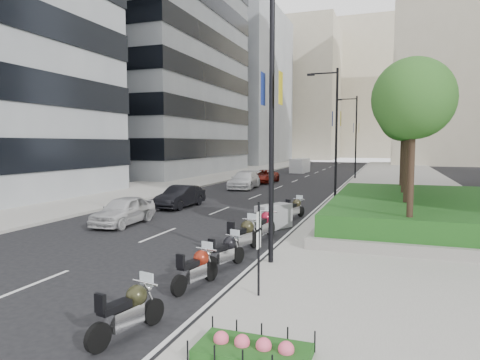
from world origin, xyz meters
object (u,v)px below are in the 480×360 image
at_px(lamp_post_1, 334,127).
at_px(motorcycle_5, 274,217).
at_px(lamp_post_2, 355,133).
at_px(motorcycle_2, 225,252).
at_px(motorcycle_0, 129,311).
at_px(motorcycle_3, 244,236).
at_px(delivery_van, 300,166).
at_px(motorcycle_1, 197,269).
at_px(car_a, 124,211).
at_px(car_b, 180,197).
at_px(car_d, 264,176).
at_px(motorcycle_6, 295,208).
at_px(parking_sign, 259,244).
at_px(motorcycle_4, 264,225).
at_px(car_c, 244,180).
at_px(lamp_post_0, 267,106).

height_order(lamp_post_1, motorcycle_5, lamp_post_1).
distance_m(lamp_post_2, motorcycle_2, 35.94).
bearing_deg(motorcycle_5, motorcycle_2, -154.46).
bearing_deg(lamp_post_1, motorcycle_0, -93.17).
bearing_deg(motorcycle_3, motorcycle_0, -164.72).
relative_size(lamp_post_2, delivery_van, 1.96).
height_order(motorcycle_1, car_a, car_a).
bearing_deg(motorcycle_1, motorcycle_2, 9.14).
xyz_separation_m(motorcycle_3, car_b, (-7.14, 8.96, 0.06)).
bearing_deg(lamp_post_2, car_d, -139.01).
bearing_deg(lamp_post_1, motorcycle_2, -93.71).
bearing_deg(lamp_post_1, car_d, 126.36).
bearing_deg(motorcycle_6, lamp_post_1, 10.46).
bearing_deg(lamp_post_1, motorcycle_1, -93.58).
xyz_separation_m(parking_sign, car_b, (-9.05, 13.40, -0.79)).
bearing_deg(motorcycle_1, motorcycle_4, 10.57).
relative_size(motorcycle_1, motorcycle_6, 1.01).
xyz_separation_m(motorcycle_0, motorcycle_1, (0.03, 3.15, -0.01)).
relative_size(car_a, car_c, 0.79).
bearing_deg(car_a, motorcycle_1, -46.47).
xyz_separation_m(lamp_post_2, motorcycle_1, (-1.23, -37.59, -4.53)).
relative_size(lamp_post_1, parking_sign, 3.60).
bearing_deg(motorcycle_1, lamp_post_1, 7.98).
bearing_deg(car_b, car_c, 92.24).
bearing_deg(motorcycle_6, car_d, 37.69).
relative_size(motorcycle_0, motorcycle_3, 0.91).
height_order(parking_sign, car_a, parking_sign).
bearing_deg(lamp_post_0, motorcycle_4, 107.13).
bearing_deg(motorcycle_0, car_a, 47.69).
bearing_deg(motorcycle_4, delivery_van, 16.05).
distance_m(motorcycle_3, delivery_van, 43.00).
relative_size(lamp_post_2, car_b, 2.21).
bearing_deg(lamp_post_0, car_c, 110.40).
bearing_deg(car_b, lamp_post_2, 74.03).
xyz_separation_m(car_c, delivery_van, (0.51, 21.73, 0.14)).
distance_m(motorcycle_6, car_c, 15.21).
bearing_deg(motorcycle_1, parking_sign, -90.77).
height_order(motorcycle_2, motorcycle_6, motorcycle_6).
height_order(motorcycle_3, motorcycle_4, motorcycle_3).
bearing_deg(motorcycle_3, motorcycle_4, 11.85).
relative_size(motorcycle_1, motorcycle_2, 1.04).
distance_m(motorcycle_0, motorcycle_5, 11.60).
bearing_deg(motorcycle_6, car_c, 45.93).
distance_m(lamp_post_0, car_c, 24.10).
bearing_deg(motorcycle_4, motorcycle_6, 5.03).
height_order(motorcycle_0, motorcycle_1, motorcycle_0).
bearing_deg(motorcycle_5, lamp_post_2, 21.66).
bearing_deg(motorcycle_2, motorcycle_4, 16.54).
xyz_separation_m(motorcycle_6, car_a, (-7.48, -4.35, 0.15)).
relative_size(motorcycle_1, car_b, 0.49).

